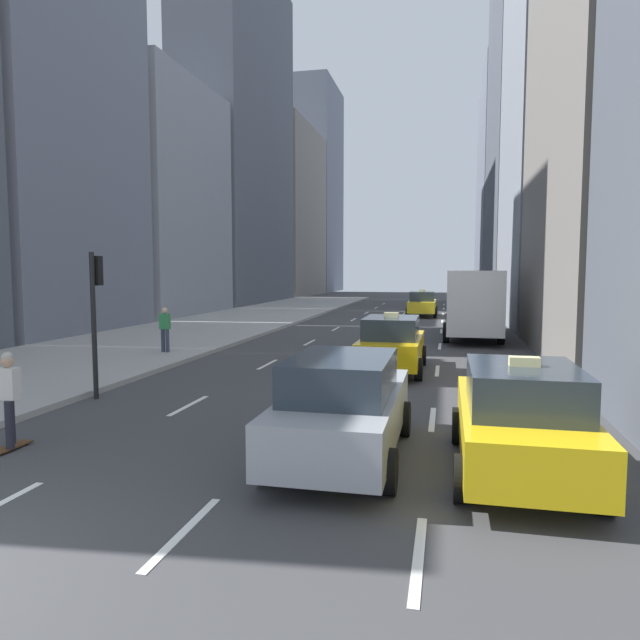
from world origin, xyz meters
name	(u,v)px	position (x,y,z in m)	size (l,w,h in m)	color
sidewalk_left	(225,323)	(-7.00, 27.00, 0.07)	(8.00, 66.00, 0.15)	#9E9E99
lane_markings	(381,336)	(2.60, 23.00, 0.01)	(5.72, 56.00, 0.01)	white
building_row_left	(237,168)	(-14.00, 47.74, 12.84)	(6.00, 87.81, 31.52)	#4C515B
building_row_right	(548,94)	(12.00, 37.54, 14.92)	(6.00, 72.44, 36.78)	#4C515B
taxi_lead	(521,419)	(6.80, 4.95, 0.88)	(2.02, 4.40, 1.87)	yellow
taxi_second	(392,344)	(4.00, 13.54, 0.88)	(2.02, 4.40, 1.87)	yellow
taxi_third	(422,304)	(4.00, 35.58, 0.88)	(2.02, 4.40, 1.87)	yellow
sedan_black_near	(344,406)	(4.00, 5.11, 0.90)	(2.02, 4.72, 1.77)	#9EA0A5
box_truck	(472,301)	(6.80, 23.44, 1.71)	(2.58, 8.40, 3.15)	silver
skateboarder	(9,396)	(-1.82, 4.28, 0.96)	(0.36, 0.80, 1.75)	brown
pedestrian_far_walking	(165,327)	(-4.48, 15.01, 1.07)	(0.36, 0.22, 1.65)	#383D51
traffic_light_pole	(95,301)	(-2.75, 8.27, 2.41)	(0.24, 0.42, 3.60)	black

